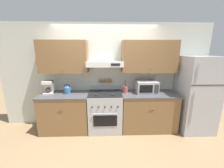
% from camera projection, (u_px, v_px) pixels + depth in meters
% --- Properties ---
extents(ground_plane, '(16.00, 16.00, 0.00)m').
position_uv_depth(ground_plane, '(105.00, 136.00, 3.12)').
color(ground_plane, '#937551').
extents(wall_back, '(5.20, 0.46, 2.55)m').
position_uv_depth(wall_back, '(107.00, 69.00, 3.39)').
color(wall_back, silver).
rests_on(wall_back, ground_plane).
extents(counter_left, '(1.13, 0.68, 0.91)m').
position_uv_depth(counter_left, '(66.00, 112.00, 3.32)').
color(counter_left, brown).
rests_on(counter_left, ground_plane).
extents(counter_right, '(1.31, 0.68, 0.91)m').
position_uv_depth(counter_right, '(148.00, 111.00, 3.38)').
color(counter_right, brown).
rests_on(counter_right, ground_plane).
extents(stove_range, '(0.77, 0.69, 1.03)m').
position_uv_depth(stove_range, '(105.00, 111.00, 3.33)').
color(stove_range, '#ADAFB5').
rests_on(stove_range, ground_plane).
extents(refrigerator, '(0.76, 0.78, 1.78)m').
position_uv_depth(refrigerator, '(196.00, 94.00, 3.25)').
color(refrigerator, '#ADAFB5').
rests_on(refrigerator, ground_plane).
extents(tea_kettle, '(0.20, 0.16, 0.23)m').
position_uv_depth(tea_kettle, '(67.00, 89.00, 3.25)').
color(tea_kettle, teal).
rests_on(tea_kettle, counter_left).
extents(coffee_maker, '(0.21, 0.22, 0.31)m').
position_uv_depth(coffee_maker, '(49.00, 87.00, 3.25)').
color(coffee_maker, white).
rests_on(coffee_maker, counter_left).
extents(microwave, '(0.50, 0.41, 0.28)m').
position_uv_depth(microwave, '(146.00, 87.00, 3.32)').
color(microwave, '#ADAFB5').
rests_on(microwave, counter_right).
extents(utensil_crock, '(0.13, 0.13, 0.31)m').
position_uv_depth(utensil_crock, '(125.00, 89.00, 3.30)').
color(utensil_crock, '#B24C42').
rests_on(utensil_crock, counter_right).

